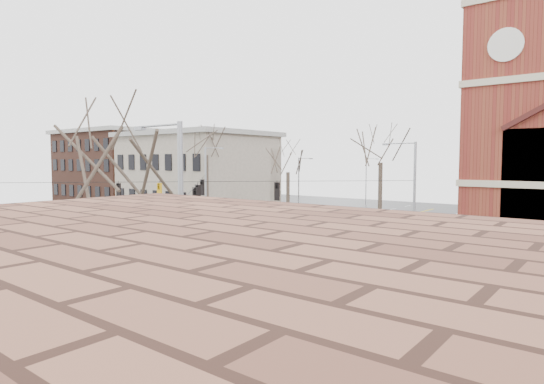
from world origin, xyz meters
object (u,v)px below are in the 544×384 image
Objects in this scene: streetlight_north_a at (300,185)px; cargo_van at (224,254)px; signal_pole_ne at (412,197)px; tree_se at (113,190)px; tree_nw_far at (207,150)px; tree_ne at (381,157)px; signal_pole_nw at (207,186)px; signal_pole_se at (178,236)px; streetlight_north_b at (367,180)px; parked_car_a at (455,269)px; tree_nw_near at (288,168)px.

cargo_van is (12.61, -27.57, -3.39)m from streetlight_north_a.
tree_se is (0.64, -26.06, 1.87)m from signal_pole_ne.
streetlight_north_a is 30.50m from cargo_van.
cargo_van is 0.42× the size of tree_nw_far.
streetlight_north_a is at bearing 142.76° from tree_ne.
signal_pole_nw is 1.00× the size of signal_pole_se.
tree_se reaches higher than streetlight_north_a.
tree_se is (22.61, -62.56, 2.35)m from streetlight_north_b.
signal_pole_ne is 26.13m from tree_se.
parked_car_a is 0.37× the size of tree_nw_near.
tree_ne reaches higher than tree_nw_near.
tree_ne is (-3.92, 25.78, 3.08)m from signal_pole_se.
signal_pole_nw reaches higher than cargo_van.
signal_pole_se reaches higher than streetlight_north_a.
cargo_van is at bearing -72.38° from tree_nw_near.
signal_pole_se is at bearing -61.81° from tree_nw_near.
cargo_van reaches higher than parked_car_a.
signal_pole_ne is at bearing -35.33° from tree_ne.
signal_pole_nw is at bearing -92.32° from streetlight_north_a.
signal_pole_se is (0.00, -23.00, 0.00)m from signal_pole_ne.
parked_car_a is at bearing 80.68° from tree_se.
tree_se reaches higher than cargo_van.
streetlight_north_a is 20.00m from streetlight_north_b.
signal_pole_nw is 1.77× the size of cargo_van.
signal_pole_ne is 22.64m from signal_pole_nw.
streetlight_north_a is 0.72× the size of tree_ne.
tree_nw_near is 0.87× the size of tree_ne.
tree_ne is (18.06, -33.72, 3.56)m from streetlight_north_b.
tree_nw_far reaches higher than cargo_van.
streetlight_north_a is 48.25m from tree_se.
signal_pole_nw is 0.81× the size of tree_ne.
streetlight_north_b is at bearing 103.71° from tree_nw_near.
tree_nw_near is (-13.69, 2.56, 2.03)m from signal_pole_ne.
tree_ne reaches higher than signal_pole_ne.
streetlight_north_a is at bearing 67.70° from parked_car_a.
cargo_van is 15.46m from tree_nw_near.
tree_nw_far is 1.28× the size of tree_nw_near.
tree_nw_far is (-24.05, 1.37, 3.91)m from signal_pole_ne.
tree_nw_near is at bearing 94.51° from cargo_van.
signal_pole_nw is 0.96× the size of tree_se.
signal_pole_se is (22.64, -23.00, 0.00)m from signal_pole_nw.
streetlight_north_a is (-21.97, 16.50, -0.48)m from signal_pole_ne.
tree_nw_far is at bearing -176.00° from tree_ne.
signal_pole_nw is at bearing -91.05° from streetlight_north_b.
signal_pole_ne is at bearing -36.90° from streetlight_north_a.
tree_nw_far is at bearing 126.63° from cargo_van.
signal_pole_se is at bearing -81.36° from tree_ne.
streetlight_north_a is 0.65× the size of tree_nw_far.
streetlight_north_b is (0.67, 36.50, -0.48)m from signal_pole_nw.
tree_nw_far reaches higher than tree_se.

